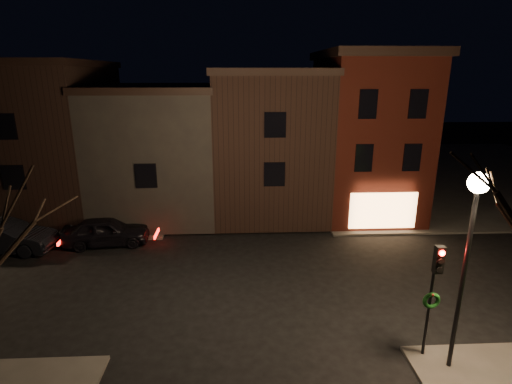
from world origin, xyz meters
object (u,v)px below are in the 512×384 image
traffic_signal (434,285)px  street_lamp_near (473,220)px  parked_car_a (106,231)px  parked_car_b (5,237)px

traffic_signal → street_lamp_near: bearing=-39.4°
street_lamp_near → parked_car_a: 18.17m
traffic_signal → parked_car_a: 16.98m
parked_car_a → street_lamp_near: bearing=-133.3°
street_lamp_near → parked_car_a: street_lamp_near is taller
street_lamp_near → parked_car_b: street_lamp_near is taller
street_lamp_near → traffic_signal: size_ratio=1.60×
parked_car_a → parked_car_b: parked_car_b is taller
parked_car_a → parked_car_b: 5.15m
parked_car_b → parked_car_a: bearing=-77.5°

